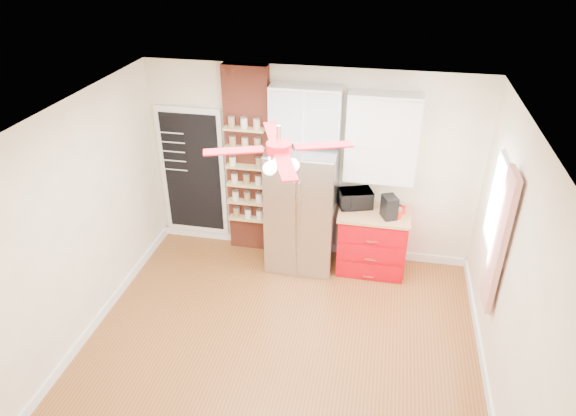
% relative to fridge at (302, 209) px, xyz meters
% --- Properties ---
extents(floor, '(4.50, 4.50, 0.00)m').
position_rel_fridge_xyz_m(floor, '(0.05, -1.63, -0.88)').
color(floor, brown).
rests_on(floor, ground).
extents(ceiling, '(4.50, 4.50, 0.00)m').
position_rel_fridge_xyz_m(ceiling, '(0.05, -1.63, 1.83)').
color(ceiling, white).
rests_on(ceiling, wall_back).
extents(wall_back, '(4.50, 0.02, 2.70)m').
position_rel_fridge_xyz_m(wall_back, '(0.05, 0.37, 0.48)').
color(wall_back, '#F8EEC8').
rests_on(wall_back, floor).
extents(wall_front, '(4.50, 0.02, 2.70)m').
position_rel_fridge_xyz_m(wall_front, '(0.05, -3.63, 0.48)').
color(wall_front, '#F8EEC8').
rests_on(wall_front, floor).
extents(wall_left, '(0.02, 4.00, 2.70)m').
position_rel_fridge_xyz_m(wall_left, '(-2.20, -1.63, 0.48)').
color(wall_left, '#F8EEC8').
rests_on(wall_left, floor).
extents(wall_right, '(0.02, 4.00, 2.70)m').
position_rel_fridge_xyz_m(wall_right, '(2.30, -1.63, 0.48)').
color(wall_right, '#F8EEC8').
rests_on(wall_right, floor).
extents(chalkboard, '(0.95, 0.05, 1.95)m').
position_rel_fridge_xyz_m(chalkboard, '(-1.65, 0.33, 0.23)').
color(chalkboard, white).
rests_on(chalkboard, wall_back).
extents(brick_pillar, '(0.60, 0.16, 2.70)m').
position_rel_fridge_xyz_m(brick_pillar, '(-0.80, 0.29, 0.48)').
color(brick_pillar, brown).
rests_on(brick_pillar, floor).
extents(fridge, '(0.90, 0.70, 1.75)m').
position_rel_fridge_xyz_m(fridge, '(0.00, 0.00, 0.00)').
color(fridge, silver).
rests_on(fridge, floor).
extents(upper_glass_cabinet, '(0.90, 0.35, 0.70)m').
position_rel_fridge_xyz_m(upper_glass_cabinet, '(0.00, 0.20, 1.27)').
color(upper_glass_cabinet, white).
rests_on(upper_glass_cabinet, wall_back).
extents(red_cabinet, '(0.94, 0.64, 0.90)m').
position_rel_fridge_xyz_m(red_cabinet, '(0.97, 0.05, -0.42)').
color(red_cabinet, '#BE000B').
rests_on(red_cabinet, floor).
extents(upper_shelf_unit, '(0.90, 0.30, 1.15)m').
position_rel_fridge_xyz_m(upper_shelf_unit, '(0.97, 0.22, 1.00)').
color(upper_shelf_unit, white).
rests_on(upper_shelf_unit, wall_back).
extents(window, '(0.04, 0.75, 1.05)m').
position_rel_fridge_xyz_m(window, '(2.28, -0.73, 0.68)').
color(window, white).
rests_on(window, wall_right).
extents(curtain, '(0.06, 0.40, 1.55)m').
position_rel_fridge_xyz_m(curtain, '(2.23, -1.28, 0.57)').
color(curtain, red).
rests_on(curtain, wall_right).
extents(ceiling_fan, '(1.40, 1.40, 0.44)m').
position_rel_fridge_xyz_m(ceiling_fan, '(0.05, -1.63, 1.55)').
color(ceiling_fan, silver).
rests_on(ceiling_fan, ceiling).
extents(toaster_oven, '(0.50, 0.42, 0.24)m').
position_rel_fridge_xyz_m(toaster_oven, '(0.69, 0.16, 0.14)').
color(toaster_oven, black).
rests_on(toaster_oven, red_cabinet).
extents(coffee_maker, '(0.24, 0.27, 0.30)m').
position_rel_fridge_xyz_m(coffee_maker, '(1.15, -0.04, 0.18)').
color(coffee_maker, black).
rests_on(coffee_maker, red_cabinet).
extents(canister_left, '(0.13, 0.13, 0.13)m').
position_rel_fridge_xyz_m(canister_left, '(1.26, -0.04, 0.09)').
color(canister_left, '#AA1A09').
rests_on(canister_left, red_cabinet).
extents(canister_right, '(0.13, 0.13, 0.14)m').
position_rel_fridge_xyz_m(canister_right, '(1.32, 0.11, 0.09)').
color(canister_right, red).
rests_on(canister_right, red_cabinet).
extents(pantry_jar_oats, '(0.11, 0.11, 0.12)m').
position_rel_fridge_xyz_m(pantry_jar_oats, '(-0.98, 0.13, 0.56)').
color(pantry_jar_oats, beige).
rests_on(pantry_jar_oats, brick_pillar).
extents(pantry_jar_beans, '(0.10, 0.10, 0.12)m').
position_rel_fridge_xyz_m(pantry_jar_beans, '(-0.61, 0.15, 0.56)').
color(pantry_jar_beans, '#95754B').
rests_on(pantry_jar_beans, brick_pillar).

